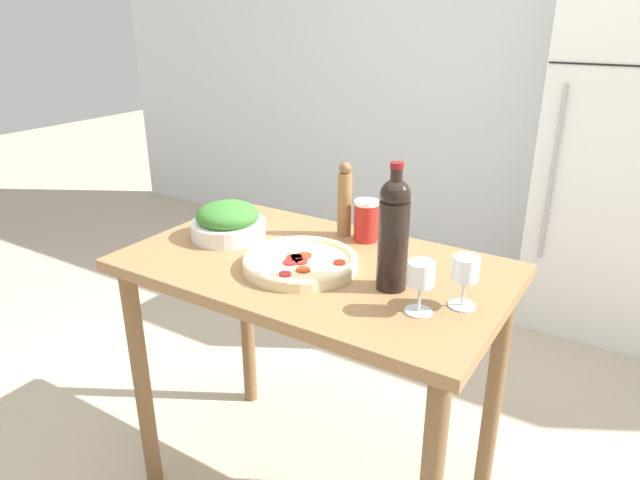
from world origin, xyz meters
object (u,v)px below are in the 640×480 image
wine_glass_near (421,277)px  salt_canister (366,221)px  salad_bowl (228,222)px  homemade_pizza (300,262)px  refrigerator (616,148)px  wine_glass_far (465,272)px  wine_bottle (394,232)px  pepper_mill (345,200)px

wine_glass_near → salt_canister: size_ratio=1.01×
salad_bowl → homemade_pizza: (0.34, -0.08, -0.03)m
refrigerator → wine_glass_far: 1.88m
homemade_pizza → salt_canister: size_ratio=2.49×
wine_glass_near → salad_bowl: 0.75m
salad_bowl → refrigerator: bearing=62.3°
refrigerator → wine_glass_far: size_ratio=13.82×
homemade_pizza → refrigerator: bearing=72.0°
wine_glass_far → salad_bowl: wine_glass_far is taller
salt_canister → homemade_pizza: bearing=-101.6°
wine_bottle → pepper_mill: 0.41m
pepper_mill → homemade_pizza: size_ratio=0.74×
wine_bottle → pepper_mill: (-0.31, 0.28, -0.04)m
refrigerator → homemade_pizza: (-0.62, -1.90, -0.05)m
wine_bottle → wine_glass_near: size_ratio=2.54×
refrigerator → wine_bottle: (-0.34, -1.88, 0.10)m
pepper_mill → homemade_pizza: 0.32m
salad_bowl → homemade_pizza: salad_bowl is taller
wine_glass_far → salad_bowl: 0.82m
wine_glass_near → salad_bowl: (-0.74, 0.14, -0.04)m
wine_glass_far → salt_canister: wine_glass_far is taller
wine_bottle → homemade_pizza: size_ratio=1.03×
wine_glass_far → homemade_pizza: wine_glass_far is taller
wine_glass_near → salt_canister: 0.49m
salad_bowl → salt_canister: salt_canister is taller
wine_bottle → salt_canister: 0.36m
salad_bowl → wine_glass_far: bearing=-3.8°
wine_bottle → salad_bowl: bearing=175.0°
wine_glass_far → wine_glass_near: bearing=-133.4°
pepper_mill → salt_canister: (0.08, -0.01, -0.05)m
wine_bottle → wine_glass_far: 0.21m
wine_glass_far → wine_bottle: bearing=180.0°
salad_bowl → homemade_pizza: size_ratio=0.73×
refrigerator → wine_bottle: bearing=-100.2°
wine_bottle → pepper_mill: size_ratio=1.40×
wine_glass_far → homemade_pizza: 0.49m
wine_glass_near → pepper_mill: (-0.42, 0.36, 0.02)m
wine_glass_far → refrigerator: bearing=85.8°
wine_bottle → pepper_mill: bearing=137.8°
salt_canister → wine_glass_far: bearing=-32.7°
refrigerator → wine_bottle: 1.91m
wine_glass_near → salad_bowl: size_ratio=0.56×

